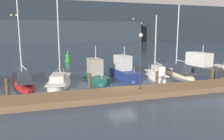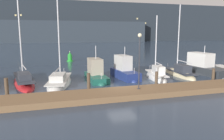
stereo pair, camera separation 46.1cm
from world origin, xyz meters
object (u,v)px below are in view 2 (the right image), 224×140
Objects in this scene: dock_lamppost at (139,53)px; channel_buoy at (70,58)px; sailboat_berth_8 at (179,74)px; motorboat_berth_6 at (125,74)px; motorboat_berth_9 at (203,69)px; sailboat_berth_7 at (156,77)px; sailboat_berth_3 at (24,82)px; sailboat_berth_4 at (60,83)px; motorboat_berth_5 at (96,77)px.

channel_buoy is at bearing 98.52° from dock_lamppost.
sailboat_berth_8 is 4.88× the size of channel_buoy.
motorboat_berth_6 is 0.76× the size of motorboat_berth_9.
motorboat_berth_6 is 1.20× the size of dock_lamppost.
dock_lamppost is (3.39, -22.63, 2.77)m from channel_buoy.
motorboat_berth_6 is 2.98× the size of channel_buoy.
channel_buoy is 0.40× the size of dock_lamppost.
sailboat_berth_7 is 4.19× the size of channel_buoy.
sailboat_berth_7 is (13.74, -1.43, -0.03)m from sailboat_berth_3.
sailboat_berth_3 reaches higher than dock_lamppost.
sailboat_berth_3 is 6.80× the size of channel_buoy.
motorboat_berth_6 is at bearing -74.48° from channel_buoy.
motorboat_berth_9 reaches higher than channel_buoy.
sailboat_berth_8 is at bearing 2.21° from sailboat_berth_4.
sailboat_berth_3 reaches higher than sailboat_berth_4.
channel_buoy is at bearing 69.37° from sailboat_berth_3.
motorboat_berth_6 is at bearing 177.35° from sailboat_berth_8.
sailboat_berth_7 is (3.21, -1.41, -0.31)m from motorboat_berth_6.
sailboat_berth_8 is at bearing -1.11° from sailboat_berth_3.
sailboat_berth_4 is 7.20m from motorboat_berth_6.
sailboat_berth_8 is (13.96, 0.54, 0.03)m from sailboat_berth_4.
sailboat_berth_4 is 17.37m from motorboat_berth_9.
sailboat_berth_8 is at bearing -0.58° from motorboat_berth_5.
sailboat_berth_7 reaches higher than channel_buoy.
channel_buoy is at bearing 94.11° from motorboat_berth_5.
sailboat_berth_4 is at bearing 136.89° from dock_lamppost.
sailboat_berth_8 is 1.24× the size of motorboat_berth_9.
sailboat_berth_3 is 17.35m from sailboat_berth_8.
dock_lamppost is at bearing -141.86° from sailboat_berth_8.
motorboat_berth_9 is at bearing 29.09° from dock_lamppost.
channel_buoy is at bearing 113.68° from sailboat_berth_7.
sailboat_berth_4 is 10.36m from sailboat_berth_7.
sailboat_berth_3 reaches higher than sailboat_berth_8.
sailboat_berth_7 reaches higher than dock_lamppost.
motorboat_berth_6 is (7.14, 0.85, 0.34)m from sailboat_berth_4.
sailboat_berth_8 is 1.96× the size of dock_lamppost.
sailboat_berth_3 is 17.20m from channel_buoy.
motorboat_berth_9 is (10.21, -0.24, 0.10)m from motorboat_berth_6.
motorboat_berth_5 is at bearing -1.85° from sailboat_berth_3.
sailboat_berth_3 is at bearing 178.89° from sailboat_berth_8.
sailboat_berth_8 reaches higher than dock_lamppost.
sailboat_berth_4 is at bearing -177.79° from sailboat_berth_8.
dock_lamppost is (9.45, -6.54, 3.26)m from sailboat_berth_3.
motorboat_berth_6 is 16.72m from channel_buoy.
motorboat_berth_9 is 1.58× the size of dock_lamppost.
motorboat_berth_9 is at bearing 9.50° from sailboat_berth_7.
sailboat_berth_3 is at bearing 174.06° from sailboat_berth_7.
motorboat_berth_6 is 7.25m from dock_lamppost.
motorboat_berth_6 is 10.22m from motorboat_berth_9.
channel_buoy is (-14.69, 16.35, 0.11)m from motorboat_berth_9.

